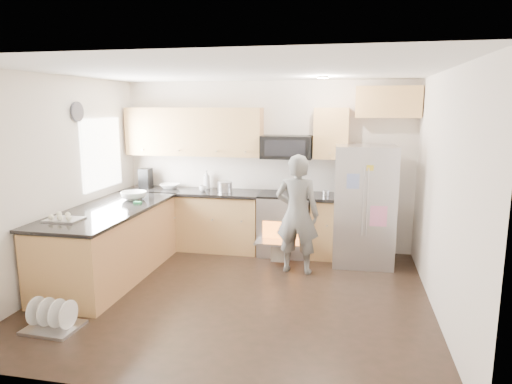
% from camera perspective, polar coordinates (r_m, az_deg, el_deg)
% --- Properties ---
extents(ground, '(4.50, 4.50, 0.00)m').
position_cam_1_polar(ground, '(5.60, -2.58, -12.71)').
color(ground, black).
rests_on(ground, ground).
extents(room_shell, '(4.54, 4.04, 2.62)m').
position_cam_1_polar(room_shell, '(5.19, -3.09, 4.62)').
color(room_shell, silver).
rests_on(room_shell, ground).
extents(back_cabinet_run, '(4.45, 0.64, 2.50)m').
position_cam_1_polar(back_cabinet_run, '(7.09, -3.77, 0.44)').
color(back_cabinet_run, '#B47748').
rests_on(back_cabinet_run, ground).
extents(peninsula, '(0.96, 2.36, 1.04)m').
position_cam_1_polar(peninsula, '(6.29, -17.77, -6.07)').
color(peninsula, '#B47748').
rests_on(peninsula, ground).
extents(stove_range, '(0.76, 0.97, 1.79)m').
position_cam_1_polar(stove_range, '(6.91, 3.64, -2.26)').
color(stove_range, '#B7B7BC').
rests_on(stove_range, ground).
extents(refrigerator, '(0.85, 0.68, 1.69)m').
position_cam_1_polar(refrigerator, '(6.58, 13.33, -1.68)').
color(refrigerator, '#B7B7BC').
rests_on(refrigerator, ground).
extents(person, '(0.62, 0.44, 1.61)m').
position_cam_1_polar(person, '(6.11, 5.17, -2.78)').
color(person, slate).
rests_on(person, ground).
extents(dish_rack, '(0.54, 0.44, 0.32)m').
position_cam_1_polar(dish_rack, '(5.21, -24.04, -14.50)').
color(dish_rack, '#B7B7BC').
rests_on(dish_rack, ground).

